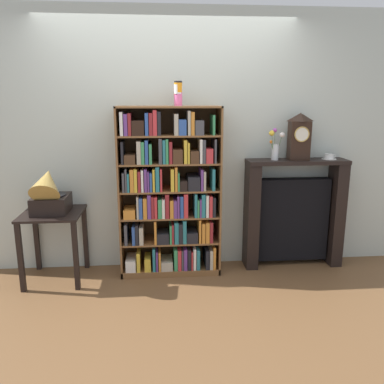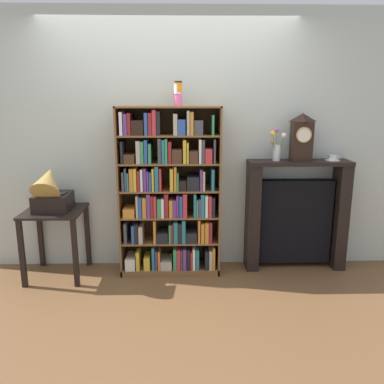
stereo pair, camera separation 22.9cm
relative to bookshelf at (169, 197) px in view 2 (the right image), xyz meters
The scene contains 10 objects.
ground_plane 0.80m from the bookshelf, 88.58° to the right, with size 7.81×6.40×0.02m, color brown.
wall_back 0.57m from the bookshelf, 69.08° to the left, with size 4.81×0.08×2.60m, color beige.
bookshelf is the anchor object (origin of this frame).
cup_stack 1.00m from the bookshelf, ahead, with size 0.08×0.08×0.23m.
side_table_left 1.15m from the bookshelf, behind, with size 0.56×0.56×0.68m.
gramophone 1.13m from the bookshelf, behind, with size 0.32×0.47×0.50m.
fireplace_mantel 1.32m from the bookshelf, ahead, with size 1.02×0.27×1.13m.
mantel_clock 1.43m from the bookshelf, ahead, with size 0.20×0.15×0.46m.
flower_vase 1.17m from the bookshelf, ahead, with size 0.18×0.15×0.31m.
teacup_with_saucer 1.67m from the bookshelf, ahead, with size 0.15×0.15×0.06m.
Camera 2 is at (0.13, -3.68, 1.74)m, focal length 36.88 mm.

